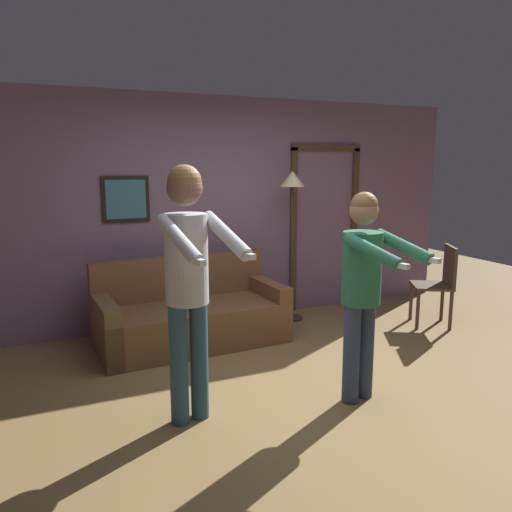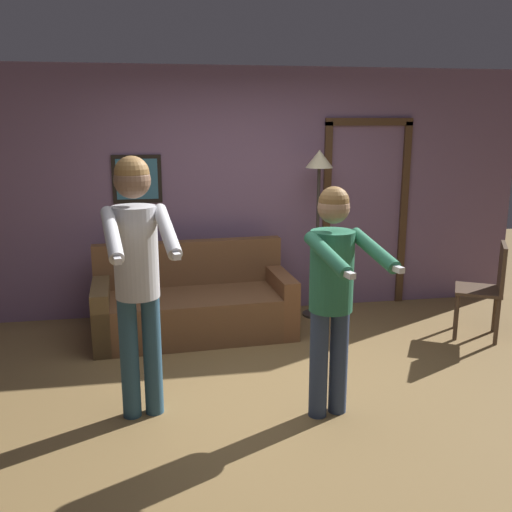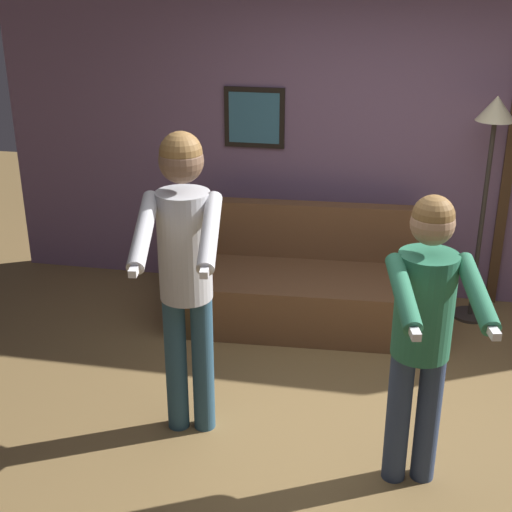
{
  "view_description": "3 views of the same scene",
  "coord_description": "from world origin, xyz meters",
  "px_view_note": "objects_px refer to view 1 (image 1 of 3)",
  "views": [
    {
      "loc": [
        -1.92,
        -3.31,
        1.84
      ],
      "look_at": [
        -0.52,
        -0.14,
        1.2
      ],
      "focal_mm": 35.0,
      "sensor_mm": 36.0,
      "label": 1
    },
    {
      "loc": [
        -0.84,
        -3.84,
        2.07
      ],
      "look_at": [
        -0.22,
        -0.29,
        1.2
      ],
      "focal_mm": 40.0,
      "sensor_mm": 36.0,
      "label": 2
    },
    {
      "loc": [
        0.1,
        -3.55,
        2.66
      ],
      "look_at": [
        -0.56,
        -0.19,
        1.23
      ],
      "focal_mm": 50.0,
      "sensor_mm": 36.0,
      "label": 3
    }
  ],
  "objects_px": {
    "couch": "(191,317)",
    "person_standing_left": "(188,268)",
    "torchiere_lamp": "(292,202)",
    "person_standing_right": "(363,278)",
    "dining_chair_distant": "(440,281)"
  },
  "relations": [
    {
      "from": "torchiere_lamp",
      "to": "dining_chair_distant",
      "type": "relative_size",
      "value": 1.9
    },
    {
      "from": "couch",
      "to": "torchiere_lamp",
      "type": "xyz_separation_m",
      "value": [
        1.33,
        0.31,
        1.13
      ]
    },
    {
      "from": "torchiere_lamp",
      "to": "person_standing_right",
      "type": "xyz_separation_m",
      "value": [
        -0.49,
        -2.08,
        -0.42
      ]
    },
    {
      "from": "couch",
      "to": "dining_chair_distant",
      "type": "distance_m",
      "value": 2.85
    },
    {
      "from": "couch",
      "to": "person_standing_left",
      "type": "distance_m",
      "value": 1.84
    },
    {
      "from": "person_standing_left",
      "to": "dining_chair_distant",
      "type": "distance_m",
      "value": 3.44
    },
    {
      "from": "torchiere_lamp",
      "to": "person_standing_right",
      "type": "relative_size",
      "value": 1.08
    },
    {
      "from": "dining_chair_distant",
      "to": "torchiere_lamp",
      "type": "bearing_deg",
      "value": 148.35
    },
    {
      "from": "person_standing_left",
      "to": "person_standing_right",
      "type": "bearing_deg",
      "value": -9.41
    },
    {
      "from": "dining_chair_distant",
      "to": "person_standing_right",
      "type": "bearing_deg",
      "value": -148.39
    },
    {
      "from": "torchiere_lamp",
      "to": "person_standing_left",
      "type": "relative_size",
      "value": 0.96
    },
    {
      "from": "couch",
      "to": "person_standing_left",
      "type": "height_order",
      "value": "person_standing_left"
    },
    {
      "from": "couch",
      "to": "person_standing_left",
      "type": "bearing_deg",
      "value": -106.59
    },
    {
      "from": "person_standing_left",
      "to": "dining_chair_distant",
      "type": "xyz_separation_m",
      "value": [
        3.24,
        0.97,
        -0.61
      ]
    },
    {
      "from": "torchiere_lamp",
      "to": "dining_chair_distant",
      "type": "height_order",
      "value": "torchiere_lamp"
    }
  ]
}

